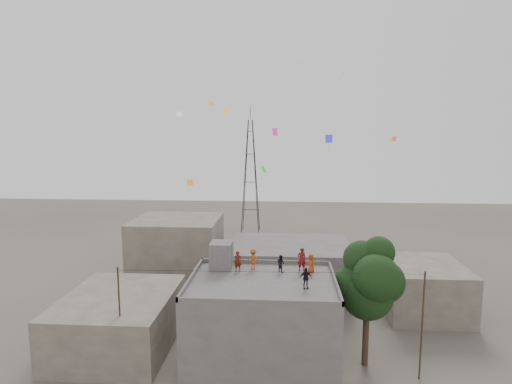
{
  "coord_description": "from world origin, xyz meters",
  "views": [
    {
      "loc": [
        1.43,
        -28.0,
        16.31
      ],
      "look_at": [
        -0.5,
        0.95,
        12.13
      ],
      "focal_mm": 30.0,
      "sensor_mm": 36.0,
      "label": 1
    }
  ],
  "objects_px": {
    "tree": "(370,281)",
    "person_red_adult": "(302,259)",
    "stair_head_box": "(221,255)",
    "person_dark_adult": "(306,278)",
    "transmission_tower": "(250,176)"
  },
  "relations": [
    {
      "from": "transmission_tower",
      "to": "person_red_adult",
      "type": "bearing_deg",
      "value": -79.82
    },
    {
      "from": "stair_head_box",
      "to": "tree",
      "type": "relative_size",
      "value": 0.22
    },
    {
      "from": "tree",
      "to": "person_dark_adult",
      "type": "height_order",
      "value": "tree"
    },
    {
      "from": "transmission_tower",
      "to": "person_red_adult",
      "type": "distance_m",
      "value": 38.27
    },
    {
      "from": "stair_head_box",
      "to": "person_red_adult",
      "type": "distance_m",
      "value": 5.96
    },
    {
      "from": "stair_head_box",
      "to": "tree",
      "type": "distance_m",
      "value": 10.8
    },
    {
      "from": "tree",
      "to": "person_dark_adult",
      "type": "relative_size",
      "value": 6.43
    },
    {
      "from": "stair_head_box",
      "to": "transmission_tower",
      "type": "relative_size",
      "value": 0.1
    },
    {
      "from": "stair_head_box",
      "to": "person_dark_adult",
      "type": "relative_size",
      "value": 1.41
    },
    {
      "from": "stair_head_box",
      "to": "transmission_tower",
      "type": "bearing_deg",
      "value": 91.23
    },
    {
      "from": "tree",
      "to": "person_dark_adult",
      "type": "xyz_separation_m",
      "value": [
        -4.49,
        -1.76,
        0.71
      ]
    },
    {
      "from": "tree",
      "to": "person_red_adult",
      "type": "height_order",
      "value": "tree"
    },
    {
      "from": "tree",
      "to": "person_red_adult",
      "type": "relative_size",
      "value": 5.21
    },
    {
      "from": "person_dark_adult",
      "to": "person_red_adult",
      "type": "bearing_deg",
      "value": 78.96
    },
    {
      "from": "transmission_tower",
      "to": "person_red_adult",
      "type": "relative_size",
      "value": 11.46
    }
  ]
}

